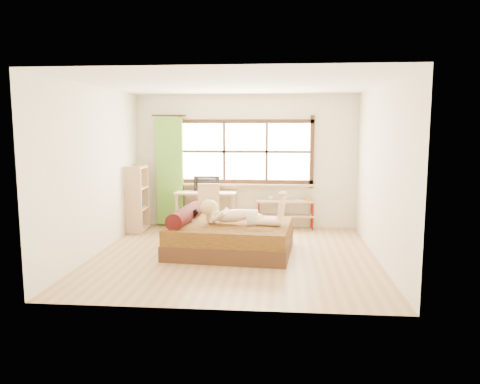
# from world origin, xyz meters

# --- Properties ---
(floor) EXTENTS (4.50, 4.50, 0.00)m
(floor) POSITION_xyz_m (0.00, 0.00, 0.00)
(floor) COLOR #9E754C
(floor) RESTS_ON ground
(ceiling) EXTENTS (4.50, 4.50, 0.00)m
(ceiling) POSITION_xyz_m (0.00, 0.00, 2.70)
(ceiling) COLOR white
(ceiling) RESTS_ON wall_back
(wall_back) EXTENTS (4.50, 0.00, 4.50)m
(wall_back) POSITION_xyz_m (0.00, 2.25, 1.35)
(wall_back) COLOR silver
(wall_back) RESTS_ON floor
(wall_front) EXTENTS (4.50, 0.00, 4.50)m
(wall_front) POSITION_xyz_m (0.00, -2.25, 1.35)
(wall_front) COLOR silver
(wall_front) RESTS_ON floor
(wall_left) EXTENTS (0.00, 4.50, 4.50)m
(wall_left) POSITION_xyz_m (-2.25, 0.00, 1.35)
(wall_left) COLOR silver
(wall_left) RESTS_ON floor
(wall_right) EXTENTS (0.00, 4.50, 4.50)m
(wall_right) POSITION_xyz_m (2.25, 0.00, 1.35)
(wall_right) COLOR silver
(wall_right) RESTS_ON floor
(window) EXTENTS (2.80, 0.16, 1.46)m
(window) POSITION_xyz_m (0.00, 2.22, 1.51)
(window) COLOR #FFEDBF
(window) RESTS_ON wall_back
(curtain) EXTENTS (0.55, 0.10, 2.20)m
(curtain) POSITION_xyz_m (-1.55, 2.13, 1.15)
(curtain) COLOR #497F22
(curtain) RESTS_ON wall_back
(bed) EXTENTS (2.07, 1.72, 0.74)m
(bed) POSITION_xyz_m (-0.13, 0.19, 0.26)
(bed) COLOR #30200E
(bed) RESTS_ON floor
(woman) EXTENTS (1.39, 0.51, 0.58)m
(woman) POSITION_xyz_m (0.07, 0.14, 0.78)
(woman) COLOR beige
(woman) RESTS_ON bed
(kitten) EXTENTS (0.30, 0.14, 0.23)m
(kitten) POSITION_xyz_m (-0.80, 0.29, 0.60)
(kitten) COLOR black
(kitten) RESTS_ON bed
(desk) EXTENTS (1.23, 0.59, 0.76)m
(desk) POSITION_xyz_m (-0.77, 1.95, 0.66)
(desk) COLOR #9F7656
(desk) RESTS_ON floor
(monitor) EXTENTS (0.52, 0.08, 0.30)m
(monitor) POSITION_xyz_m (-0.77, 2.00, 0.91)
(monitor) COLOR black
(monitor) RESTS_ON desk
(chair) EXTENTS (0.44, 0.44, 0.95)m
(chair) POSITION_xyz_m (-0.67, 1.59, 0.53)
(chair) COLOR #9F7656
(chair) RESTS_ON floor
(pipe_shelf) EXTENTS (1.18, 0.34, 0.66)m
(pipe_shelf) POSITION_xyz_m (0.84, 2.07, 0.43)
(pipe_shelf) COLOR #9F7656
(pipe_shelf) RESTS_ON floor
(cup) EXTENTS (0.12, 0.12, 0.09)m
(cup) POSITION_xyz_m (0.53, 2.07, 0.63)
(cup) COLOR gray
(cup) RESTS_ON pipe_shelf
(book) EXTENTS (0.15, 0.21, 0.02)m
(book) POSITION_xyz_m (1.03, 2.07, 0.59)
(book) COLOR gray
(book) RESTS_ON pipe_shelf
(bookshelf) EXTENTS (0.34, 0.57, 1.30)m
(bookshelf) POSITION_xyz_m (-2.08, 1.59, 0.66)
(bookshelf) COLOR #9F7656
(bookshelf) RESTS_ON floor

